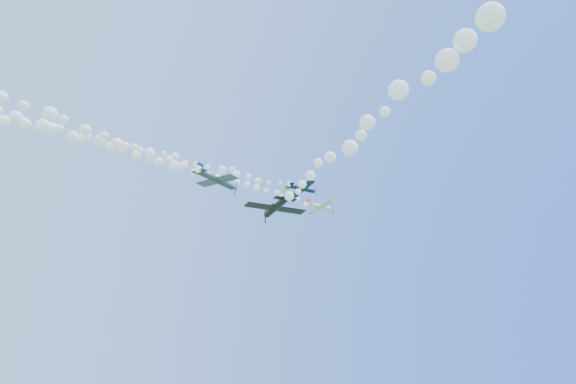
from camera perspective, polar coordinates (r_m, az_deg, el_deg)
plane_white at (r=108.47m, az=3.87°, el=-1.74°), size 7.84×8.09×2.07m
smoke_trail_white at (r=89.52m, az=-16.77°, el=4.06°), size 77.84×5.09×3.21m
plane_navy at (r=86.34m, az=1.66°, el=0.40°), size 6.35×6.65×1.81m
smoke_trail_navy at (r=75.07m, az=-23.29°, el=6.27°), size 70.83×6.92×2.54m
plane_grey at (r=72.60m, az=-8.46°, el=1.43°), size 7.95×8.42×2.87m
plane_black at (r=52.55m, az=-1.50°, el=-1.82°), size 6.91×6.52×1.83m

